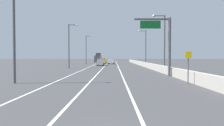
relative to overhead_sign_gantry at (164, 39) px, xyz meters
name	(u,v)px	position (x,y,z in m)	size (l,w,h in m)	color
ground_plane	(113,65)	(-6.78, 41.21, -4.73)	(320.00, 320.00, 0.00)	#38383A
lane_stripe_left	(92,66)	(-12.28, 32.21, -4.73)	(0.16, 130.00, 0.00)	silver
lane_stripe_center	(105,66)	(-8.78, 32.21, -4.73)	(0.16, 130.00, 0.00)	silver
lane_stripe_right	(118,66)	(-5.28, 32.21, -4.73)	(0.16, 130.00, 0.00)	silver
jersey_barrier_right	(151,66)	(1.34, 17.21, -4.18)	(0.60, 120.00, 1.10)	#9E998E
overhead_sign_gantry	(164,39)	(0.00, 0.00, 0.00)	(4.68, 0.36, 7.50)	#47474C
speed_advisory_sign	(188,65)	(0.44, -8.06, -2.96)	(0.60, 0.11, 3.00)	#4C4C51
lamp_post_right_second	(163,39)	(1.70, 8.22, 0.73)	(2.14, 0.44, 9.44)	#4C4C51
lamp_post_right_third	(145,45)	(1.73, 29.86, 0.73)	(2.14, 0.44, 9.44)	#4C4C51
lamp_post_left_near	(17,26)	(-15.56, -7.43, 0.73)	(2.14, 0.44, 9.44)	#4C4C51
lamp_post_left_mid	(70,43)	(-15.64, 18.55, 0.73)	(2.14, 0.44, 9.44)	#4C4C51
lamp_post_left_far	(87,48)	(-15.24, 44.52, 0.73)	(2.14, 0.44, 9.44)	#4C4C51
car_yellow_0	(103,61)	(-10.04, 48.65, -3.74)	(2.00, 4.14, 1.97)	gold
car_silver_1	(101,62)	(-10.05, 33.06, -3.75)	(1.90, 4.65, 1.95)	#B7B7BC
car_white_2	(111,61)	(-7.24, 46.93, -3.75)	(2.07, 4.33, 1.96)	white
box_truck	(98,58)	(-13.09, 65.89, -2.89)	(2.61, 7.91, 4.04)	#4C4C51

